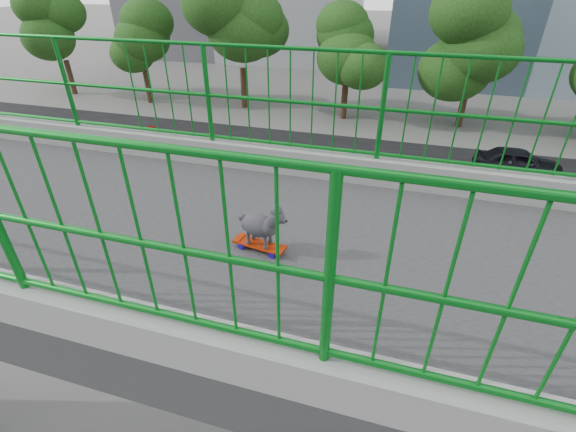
# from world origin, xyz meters

# --- Properties ---
(road) EXTENTS (18.00, 90.00, 0.02)m
(road) POSITION_xyz_m (-13.00, 0.00, 0.01)
(road) COLOR black
(road) RESTS_ON ground
(footbridge) EXTENTS (3.00, 24.00, 7.00)m
(footbridge) POSITION_xyz_m (0.00, 0.00, 5.22)
(footbridge) COLOR #2D2D2F
(footbridge) RESTS_ON ground
(railing) EXTENTS (3.00, 24.00, 1.42)m
(railing) POSITION_xyz_m (0.00, 0.00, 7.21)
(railing) COLOR gray
(railing) RESTS_ON footbridge
(street_trees) EXTENTS (5.30, 60.40, 7.26)m
(street_trees) POSITION_xyz_m (-26.03, 1.06, 4.72)
(street_trees) COLOR black
(street_trees) RESTS_ON ground
(skateboard) EXTENTS (0.21, 0.49, 0.06)m
(skateboard) POSITION_xyz_m (0.20, -0.81, 7.05)
(skateboard) COLOR #BF2806
(skateboard) RESTS_ON footbridge
(poodle) EXTENTS (0.24, 0.46, 0.38)m
(poodle) POSITION_xyz_m (0.20, -0.79, 7.27)
(poodle) COLOR #2A282C
(poodle) RESTS_ON skateboard
(car_0) EXTENTS (1.85, 4.60, 1.57)m
(car_0) POSITION_xyz_m (-6.00, -3.23, 0.78)
(car_0) COLOR black
(car_0) RESTS_ON ground
(car_1) EXTENTS (1.57, 4.51, 1.48)m
(car_1) POSITION_xyz_m (-9.20, 6.19, 0.74)
(car_1) COLOR silver
(car_1) RESTS_ON ground
(car_3) EXTENTS (2.17, 5.34, 1.55)m
(car_3) POSITION_xyz_m (-15.60, -11.29, 0.77)
(car_3) COLOR #BF0A07
(car_3) RESTS_ON ground
(car_4) EXTENTS (1.70, 4.23, 1.44)m
(car_4) POSITION_xyz_m (-18.80, 6.31, 0.72)
(car_4) COLOR black
(car_4) RESTS_ON ground
(car_5) EXTENTS (1.39, 3.99, 1.31)m
(car_5) POSITION_xyz_m (-6.00, 4.99, 0.66)
(car_5) COLOR #BF0A07
(car_5) RESTS_ON ground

